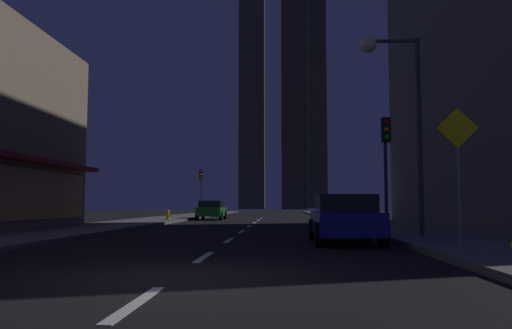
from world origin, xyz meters
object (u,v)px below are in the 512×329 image
at_px(car_parked_near, 345,218).
at_px(fire_hydrant_far_left, 168,215).
at_px(car_parked_far, 212,210).
at_px(traffic_light_near_right, 386,148).
at_px(traffic_light_far_left, 201,182).
at_px(street_lamp_right, 393,85).
at_px(pedestrian_crossing_sign, 458,165).

relative_size(car_parked_near, fire_hydrant_far_left, 6.48).
bearing_deg(car_parked_near, car_parked_far, 107.38).
height_order(car_parked_far, traffic_light_near_right, traffic_light_near_right).
xyz_separation_m(car_parked_near, traffic_light_far_left, (-9.10, 29.84, 2.45)).
bearing_deg(street_lamp_right, traffic_light_near_right, 86.32).
xyz_separation_m(car_parked_near, traffic_light_near_right, (1.90, 3.08, 2.45)).
bearing_deg(car_parked_near, traffic_light_far_left, 106.96).
relative_size(car_parked_far, traffic_light_near_right, 1.01).
bearing_deg(traffic_light_far_left, car_parked_far, -74.46).
height_order(car_parked_near, traffic_light_near_right, traffic_light_near_right).
bearing_deg(car_parked_near, fire_hydrant_far_left, 117.37).
distance_m(car_parked_near, traffic_light_near_right, 4.37).
xyz_separation_m(traffic_light_near_right, pedestrian_crossing_sign, (0.10, -7.09, -1.18)).
distance_m(traffic_light_near_right, pedestrian_crossing_sign, 7.18).
xyz_separation_m(car_parked_far, street_lamp_right, (8.98, -21.80, 4.33)).
relative_size(car_parked_near, traffic_light_far_left, 1.01).
bearing_deg(fire_hydrant_far_left, car_parked_far, 63.72).
relative_size(car_parked_far, street_lamp_right, 0.64).
bearing_deg(pedestrian_crossing_sign, car_parked_near, 116.51).
height_order(traffic_light_far_left, street_lamp_right, street_lamp_right).
bearing_deg(street_lamp_right, car_parked_near, -145.82).
relative_size(fire_hydrant_far_left, traffic_light_far_left, 0.16).
distance_m(traffic_light_far_left, street_lamp_right, 30.69).
distance_m(car_parked_far, street_lamp_right, 23.97).
bearing_deg(traffic_light_near_right, car_parked_near, -121.69).
height_order(fire_hydrant_far_left, traffic_light_near_right, traffic_light_near_right).
height_order(traffic_light_near_right, traffic_light_far_left, same).
relative_size(traffic_light_far_left, pedestrian_crossing_sign, 1.33).
bearing_deg(traffic_light_far_left, pedestrian_crossing_sign, -71.84).
xyz_separation_m(car_parked_near, car_parked_far, (-7.20, 23.01, 0.00)).
height_order(fire_hydrant_far_left, pedestrian_crossing_sign, pedestrian_crossing_sign).
bearing_deg(pedestrian_crossing_sign, fire_hydrant_far_left, 117.21).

